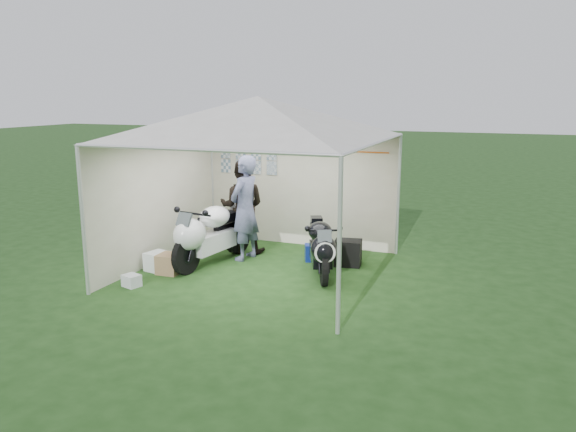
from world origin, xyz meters
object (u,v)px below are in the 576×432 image
(crate_0, at_px, (160,262))
(crate_1, at_px, (170,264))
(canopy_tent, at_px, (259,122))
(equipment_box, at_px, (348,253))
(crate_2, at_px, (132,281))
(motorcycle_white, at_px, (209,232))
(person_dark_jacket, at_px, (242,207))
(motorcycle_black, at_px, (321,246))
(person_blue_jacket, at_px, (245,208))
(paddock_stand, at_px, (316,252))

(crate_0, relative_size, crate_1, 1.28)
(canopy_tent, xyz_separation_m, equipment_box, (1.33, 0.90, -2.34))
(canopy_tent, distance_m, crate_2, 3.30)
(motorcycle_white, xyz_separation_m, equipment_box, (2.35, 0.86, -0.37))
(person_dark_jacket, relative_size, crate_1, 4.81)
(motorcycle_black, distance_m, person_dark_jacket, 2.07)
(motorcycle_black, distance_m, crate_1, 2.62)
(canopy_tent, height_order, crate_2, canopy_tent)
(person_blue_jacket, bearing_deg, person_dark_jacket, -139.04)
(person_blue_jacket, distance_m, crate_0, 1.81)
(crate_0, bearing_deg, crate_1, -13.37)
(equipment_box, xyz_separation_m, crate_0, (-2.97, -1.51, -0.07))
(canopy_tent, height_order, equipment_box, canopy_tent)
(equipment_box, bearing_deg, canopy_tent, -145.90)
(motorcycle_white, xyz_separation_m, person_dark_jacket, (0.19, 0.97, 0.30))
(crate_1, relative_size, crate_2, 1.42)
(motorcycle_white, bearing_deg, equipment_box, 28.58)
(paddock_stand, bearing_deg, person_dark_jacket, 178.61)
(motorcycle_white, bearing_deg, person_dark_jacket, 87.07)
(paddock_stand, xyz_separation_m, equipment_box, (0.63, -0.07, 0.08))
(person_dark_jacket, bearing_deg, paddock_stand, 163.88)
(person_dark_jacket, xyz_separation_m, equipment_box, (2.15, -0.11, -0.67))
(person_dark_jacket, bearing_deg, motorcycle_white, 63.99)
(motorcycle_black, xyz_separation_m, crate_0, (-2.68, -0.80, -0.35))
(person_blue_jacket, bearing_deg, crate_0, -32.22)
(paddock_stand, distance_m, crate_0, 2.82)
(motorcycle_black, bearing_deg, crate_1, 175.48)
(motorcycle_white, height_order, crate_0, motorcycle_white)
(equipment_box, distance_m, crate_0, 3.33)
(equipment_box, bearing_deg, crate_2, -140.91)
(canopy_tent, relative_size, equipment_box, 12.15)
(canopy_tent, xyz_separation_m, crate_1, (-1.41, -0.67, -2.41))
(motorcycle_white, xyz_separation_m, paddock_stand, (1.72, 0.93, -0.45))
(canopy_tent, relative_size, motorcycle_white, 2.58)
(motorcycle_black, relative_size, crate_0, 3.65)
(motorcycle_black, xyz_separation_m, equipment_box, (0.29, 0.71, -0.28))
(crate_1, bearing_deg, person_dark_jacket, 70.55)
(motorcycle_white, relative_size, paddock_stand, 5.35)
(person_dark_jacket, relative_size, crate_0, 3.76)
(paddock_stand, xyz_separation_m, crate_2, (-2.30, -2.45, -0.06))
(person_blue_jacket, relative_size, equipment_box, 4.18)
(crate_2, bearing_deg, paddock_stand, 46.79)
(motorcycle_black, xyz_separation_m, person_blue_jacket, (-1.61, 0.41, 0.46))
(crate_0, bearing_deg, person_blue_jacket, 48.50)
(equipment_box, bearing_deg, paddock_stand, 173.65)
(crate_0, height_order, crate_2, crate_0)
(person_blue_jacket, bearing_deg, crate_1, -24.49)
(canopy_tent, bearing_deg, crate_2, -137.25)
(crate_2, bearing_deg, canopy_tent, 42.75)
(canopy_tent, xyz_separation_m, crate_0, (-1.64, -0.61, -2.41))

